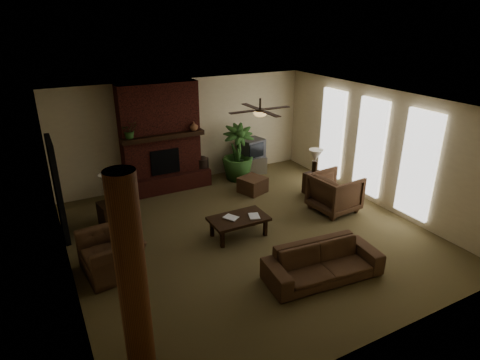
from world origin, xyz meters
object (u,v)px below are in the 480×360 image
log_column (132,280)px  side_table_right (316,184)px  floor_vase (203,168)px  floor_plant (238,164)px  side_table_left (112,214)px  armchair_left (111,248)px  tv_stand (251,164)px  armchair_right (335,191)px  lamp_right (315,157)px  lamp_left (107,183)px  sofa (323,257)px  ottoman (253,185)px  coffee_table (239,220)px

log_column → side_table_right: log_column is taller
floor_vase → side_table_right: size_ratio=1.40×
floor_plant → floor_vase: bearing=166.3°
floor_vase → side_table_left: size_ratio=1.40×
armchair_left → floor_vase: (3.09, 3.10, -0.05)m
log_column → side_table_left: log_column is taller
side_table_right → log_column: bearing=-148.1°
tv_stand → log_column: bearing=-115.6°
tv_stand → floor_vase: 1.57m
armchair_left → tv_stand: bearing=118.0°
log_column → armchair_right: 5.90m
log_column → lamp_right: (5.45, 3.45, -0.40)m
lamp_left → armchair_right: bearing=-19.9°
lamp_left → lamp_right: (4.96, -0.74, 0.00)m
armchair_left → armchair_right: bearing=84.4°
sofa → lamp_right: lamp_right is taller
floor_vase → lamp_left: size_ratio=1.18×
ottoman → floor_plant: (0.08, 0.99, 0.24)m
armchair_right → log_column: bearing=110.0°
side_table_left → side_table_right: same height
tv_stand → lamp_right: bearing=-57.1°
armchair_right → ottoman: bearing=27.9°
side_table_left → sofa: bearing=-52.0°
floor_plant → side_table_right: floor_plant is taller
lamp_left → side_table_right: lamp_left is taller
log_column → ottoman: size_ratio=4.67×
side_table_left → ottoman: bearing=2.2°
armchair_left → lamp_right: 5.44m
sofa → tv_stand: size_ratio=2.44×
tv_stand → sofa: bearing=-90.5°
armchair_left → side_table_left: bearing=162.2°
armchair_right → side_table_right: armchair_right is taller
armchair_right → floor_vase: (-2.06, 3.05, -0.07)m
floor_vase → lamp_left: bearing=-154.4°
coffee_table → ottoman: 2.30m
lamp_left → floor_vase: bearing=25.6°
armchair_left → ottoman: size_ratio=1.84×
armchair_left → coffee_table: armchair_left is taller
floor_vase → side_table_left: floor_vase is taller
floor_vase → side_table_right: 3.09m
armchair_right → floor_plant: 3.02m
floor_plant → tv_stand: bearing=25.9°
armchair_left → side_table_left: armchair_left is taller
sofa → side_table_right: 3.65m
sofa → side_table_left: 4.66m
coffee_table → lamp_left: size_ratio=1.85×
armchair_left → sofa: bearing=53.0°
floor_vase → lamp_right: bearing=-42.7°
sofa → floor_vase: 5.03m
armchair_left → lamp_left: 1.89m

